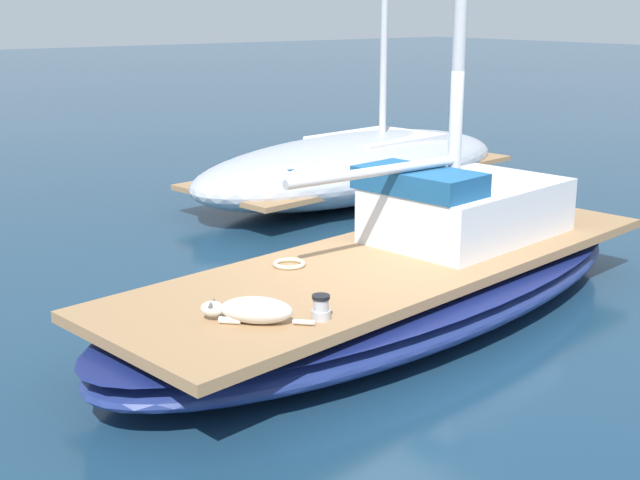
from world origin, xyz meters
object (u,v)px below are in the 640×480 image
sailboat_main (397,287)px  dog_white (252,310)px  coiled_rope (289,264)px  moored_boat_port_side (355,165)px  deck_winch (321,308)px

sailboat_main → dog_white: dog_white is taller
coiled_rope → moored_boat_port_side: (-4.32, 4.39, -0.12)m
dog_white → deck_winch: size_ratio=3.55×
dog_white → moored_boat_port_side: (-5.42, 5.53, -0.21)m
deck_winch → moored_boat_port_side: (-5.70, 5.04, -0.20)m
deck_winch → sailboat_main: bearing=119.1°
sailboat_main → coiled_rope: bearing=-111.9°
coiled_rope → moored_boat_port_side: 6.16m
sailboat_main → coiled_rope: (-0.43, -1.06, 0.35)m
deck_winch → moored_boat_port_side: moored_boat_port_side is taller
sailboat_main → deck_winch: deck_winch is taller
sailboat_main → dog_white: (0.68, -2.20, 0.43)m
dog_white → coiled_rope: bearing=134.0°
deck_winch → moored_boat_port_side: size_ratio=0.03×
dog_white → coiled_rope: size_ratio=2.30×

